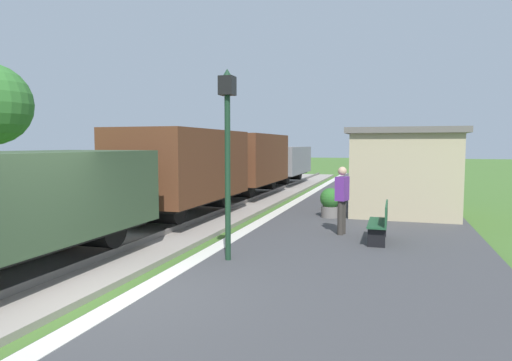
# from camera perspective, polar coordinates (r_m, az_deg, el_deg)

# --- Properties ---
(ground_plane) EXTENTS (160.00, 160.00, 0.00)m
(ground_plane) POSITION_cam_1_polar(r_m,az_deg,el_deg) (7.37, -18.40, -15.50)
(ground_plane) COLOR #47702D
(platform_slab) EXTENTS (6.00, 60.00, 0.25)m
(platform_slab) POSITION_cam_1_polar(r_m,az_deg,el_deg) (6.15, 7.99, -18.24)
(platform_slab) COLOR #424244
(platform_slab) RESTS_ON ground
(platform_edge_stripe) EXTENTS (0.36, 60.00, 0.01)m
(platform_edge_stripe) POSITION_cam_1_polar(r_m,az_deg,el_deg) (7.07, -15.74, -14.13)
(platform_edge_stripe) COLOR silver
(platform_edge_stripe) RESTS_ON platform_slab
(rail_near) EXTENTS (0.07, 60.00, 0.14)m
(rail_near) POSITION_cam_1_polar(r_m,az_deg,el_deg) (8.37, -28.03, -12.00)
(rail_near) COLOR slate
(rail_near) RESTS_ON track_ballast
(freight_train) EXTENTS (2.50, 26.00, 2.72)m
(freight_train) POSITION_cam_1_polar(r_m,az_deg,el_deg) (17.52, -4.44, 1.50)
(freight_train) COLOR #384C33
(freight_train) RESTS_ON rail_near
(station_hut) EXTENTS (3.50, 5.80, 2.78)m
(station_hut) POSITION_cam_1_polar(r_m,az_deg,el_deg) (16.34, 18.40, 1.40)
(station_hut) COLOR tan
(station_hut) RESTS_ON platform_slab
(bench_near_hut) EXTENTS (0.42, 1.50, 0.91)m
(bench_near_hut) POSITION_cam_1_polar(r_m,az_deg,el_deg) (10.72, 15.78, -5.14)
(bench_near_hut) COLOR #1E4C2D
(bench_near_hut) RESTS_ON platform_slab
(bench_down_platform) EXTENTS (0.42, 1.50, 0.91)m
(bench_down_platform) POSITION_cam_1_polar(r_m,az_deg,el_deg) (20.29, 16.56, -0.61)
(bench_down_platform) COLOR #1E4C2D
(bench_down_platform) RESTS_ON platform_slab
(person_waiting) EXTENTS (0.33, 0.43, 1.71)m
(person_waiting) POSITION_cam_1_polar(r_m,az_deg,el_deg) (11.32, 11.01, -2.17)
(person_waiting) COLOR #38332D
(person_waiting) RESTS_ON platform_slab
(potted_planter) EXTENTS (0.64, 0.64, 0.92)m
(potted_planter) POSITION_cam_1_polar(r_m,az_deg,el_deg) (13.98, 9.55, -2.77)
(potted_planter) COLOR slate
(potted_planter) RESTS_ON platform_slab
(lamp_post_near) EXTENTS (0.28, 0.28, 3.70)m
(lamp_post_near) POSITION_cam_1_polar(r_m,az_deg,el_deg) (8.57, -3.70, 6.58)
(lamp_post_near) COLOR #193823
(lamp_post_near) RESTS_ON platform_slab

